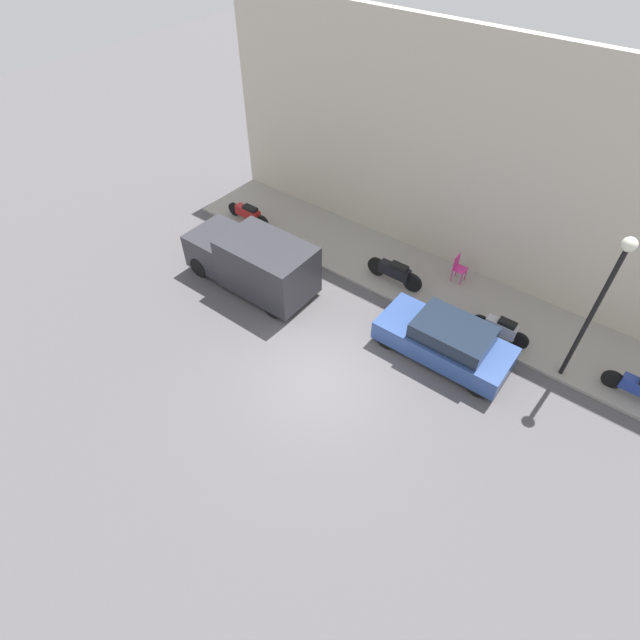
{
  "coord_description": "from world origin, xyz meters",
  "views": [
    {
      "loc": [
        -6.95,
        -5.35,
        11.06
      ],
      "look_at": [
        1.39,
        1.01,
        0.6
      ],
      "focal_mm": 28.0,
      "sensor_mm": 36.0,
      "label": 1
    }
  ],
  "objects": [
    {
      "name": "sidewalk",
      "position": [
        5.42,
        0.0,
        0.05
      ],
      "size": [
        2.92,
        17.8,
        0.1
      ],
      "color": "gray",
      "rests_on": "ground_plane"
    },
    {
      "name": "delivery_van",
      "position": [
        1.94,
        4.22,
        0.96
      ],
      "size": [
        1.86,
        4.52,
        1.89
      ],
      "color": "#2D2D33",
      "rests_on": "ground_plane"
    },
    {
      "name": "scooter_silver",
      "position": [
        4.42,
        -3.4,
        0.51
      ],
      "size": [
        0.3,
        1.76,
        0.76
      ],
      "color": "#B7B7BF",
      "rests_on": "sidewalk"
    },
    {
      "name": "motorcycle_red",
      "position": [
        4.42,
        6.79,
        0.49
      ],
      "size": [
        0.3,
        2.02,
        0.71
      ],
      "color": "#B21E1E",
      "rests_on": "sidewalk"
    },
    {
      "name": "motorcycle_black",
      "position": [
        4.72,
        0.44,
        0.55
      ],
      "size": [
        0.3,
        2.05,
        0.81
      ],
      "color": "black",
      "rests_on": "sidewalk"
    },
    {
      "name": "building_facade",
      "position": [
        7.03,
        0.0,
        3.72
      ],
      "size": [
        0.3,
        17.8,
        7.44
      ],
      "color": "beige",
      "rests_on": "ground_plane"
    },
    {
      "name": "parked_car",
      "position": [
        2.89,
        -2.36,
        0.63
      ],
      "size": [
        1.66,
        3.86,
        1.29
      ],
      "color": "#2D4784",
      "rests_on": "ground_plane"
    },
    {
      "name": "cafe_chair",
      "position": [
        6.13,
        -1.15,
        0.65
      ],
      "size": [
        0.4,
        0.4,
        0.95
      ],
      "color": "#D8338C",
      "rests_on": "sidewalk"
    },
    {
      "name": "streetlamp",
      "position": [
        4.23,
        -5.35,
        3.17
      ],
      "size": [
        0.35,
        0.35,
        4.6
      ],
      "color": "black",
      "rests_on": "sidewalk"
    },
    {
      "name": "ground_plane",
      "position": [
        0.0,
        0.0,
        0.0
      ],
      "size": [
        60.0,
        60.0,
        0.0
      ],
      "primitive_type": "plane",
      "color": "#514F51"
    }
  ]
}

